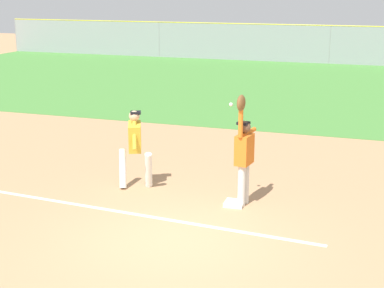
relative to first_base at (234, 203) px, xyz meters
The scene contains 10 objects.
ground_plane 2.03m from the first_base, 105.59° to the right, with size 75.75×75.75×0.00m, color tan.
outfield_grass 14.71m from the first_base, 92.13° to the left, with size 40.95×16.90×0.01m, color #478438.
chalk_foul_line 4.10m from the first_base, 167.32° to the right, with size 12.00×0.10×0.01m, color white.
first_base is the anchor object (origin of this frame).
fielder 1.09m from the first_base, 32.14° to the left, with size 0.32×0.90×2.28m.
runner 2.52m from the first_base, behind, with size 0.88×0.81×1.72m.
baseball 2.01m from the first_base, 148.56° to the left, with size 0.07×0.07×0.07m, color white.
outfield_fence 23.18m from the first_base, 91.35° to the left, with size 41.03×0.08×2.15m.
parked_car_silver 27.96m from the first_base, 109.22° to the left, with size 4.41×2.14×1.25m.
parked_car_green 26.23m from the first_base, 95.71° to the left, with size 4.46×2.23×1.25m.
Camera 1 is at (3.29, -8.88, 4.28)m, focal length 55.29 mm.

